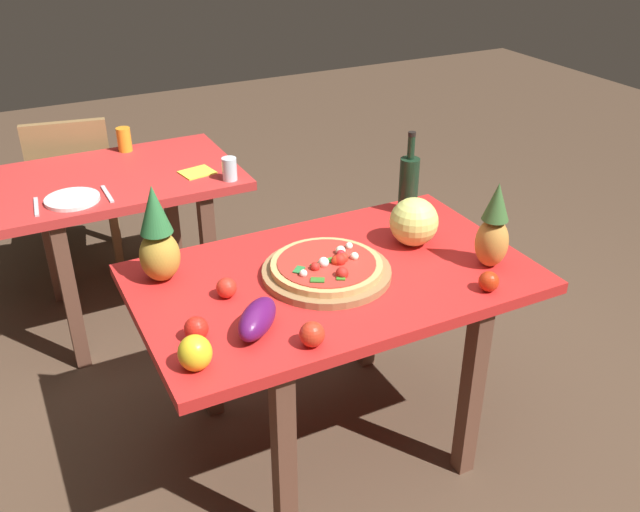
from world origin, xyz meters
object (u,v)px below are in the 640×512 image
Objects in this scene: display_table at (333,296)px; pineapple_left at (493,230)px; dining_chair at (75,184)px; tomato_beside_pepper at (196,329)px; fork_utensil at (36,207)px; dinner_plate at (72,199)px; pizza at (328,265)px; drinking_glass_water at (229,169)px; tomato_near_board at (312,334)px; wine_bottle at (409,183)px; napkin_folded at (197,172)px; bell_pepper at (195,353)px; tomato_by_bottle at (489,281)px; knife_utensil at (107,194)px; background_table at (119,198)px; pineapple_right at (158,239)px; melon at (414,222)px; pizza_board at (327,272)px; eggplant at (257,319)px; tomato_at_corner at (226,288)px; drinking_glass_juice at (124,139)px.

pineapple_left is at bearing -20.63° from display_table.
dining_chair is 11.96× the size of tomato_beside_pepper.
dinner_plate is at bearing 5.62° from fork_utensil.
pizza is 3.72× the size of drinking_glass_water.
tomato_near_board is 0.41× the size of fork_utensil.
wine_bottle is 1.11m from tomato_beside_pepper.
wine_bottle is at bearing -51.17° from napkin_folded.
wine_bottle reaches higher than bell_pepper.
display_table is 19.82× the size of tomato_by_bottle.
pineapple_left is at bearing 4.63° from bell_pepper.
display_table is 3.54× the size of pizza.
dining_chair is 1.96m from tomato_beside_pepper.
fork_utensil is (-0.82, 1.00, 0.09)m from display_table.
wine_bottle reaches higher than pineapple_left.
pineapple_left is (0.01, -0.49, 0.01)m from wine_bottle.
knife_utensil is at bearing -171.61° from napkin_folded.
wine_bottle reaches higher than fork_utensil.
napkin_folded reaches higher than background_table.
wine_bottle is at bearing 4.11° from pineapple_right.
tomato_beside_pepper is 0.93m from tomato_by_bottle.
dinner_plate is (-1.18, 1.19, -0.13)m from pineapple_left.
dining_chair is 1.99m from melon.
pineapple_left is (1.07, -1.97, 0.38)m from dining_chair.
pineapple_left reaches higher than napkin_folded.
display_table is at bearing 3.67° from pizza_board.
pizza is 1.86× the size of eggplant.
pineapple_right is 0.28m from tomato_at_corner.
wine_bottle reaches higher than tomato_by_bottle.
napkin_folded is (0.24, 1.03, -0.03)m from tomato_at_corner.
knife_utensil is at bearing -111.38° from drinking_glass_juice.
pineapple_left is at bearing -45.27° from dinner_plate.
dining_chair reaches higher than drinking_glass_juice.
eggplant is (-0.84, -0.49, -0.08)m from wine_bottle.
melon is at bearing 95.53° from tomato_by_bottle.
display_table is at bearing 53.48° from tomato_near_board.
tomato_beside_pepper reaches higher than dinner_plate.
knife_utensil is (0.03, 1.27, -0.04)m from bell_pepper.
napkin_folded is at bearing 128.83° from wine_bottle.
display_table is at bearing 159.37° from pineapple_left.
fork_utensil is at bearing 151.68° from wine_bottle.
dining_chair reaches higher than eggplant.
pizza is at bearing -49.08° from pizza_board.
drinking_glass_water is at bearing 91.49° from display_table.
dinner_plate is at bearing 108.11° from tomato_near_board.
tomato_beside_pepper is (-0.52, -0.15, 0.12)m from display_table.
bell_pepper reaches higher than eggplant.
tomato_near_board is (-0.63, -0.01, 0.00)m from tomato_by_bottle.
knife_utensil is at bearing 102.49° from dining_chair.
tomato_near_board is at bearing -179.13° from tomato_by_bottle.
wine_bottle is at bearing -22.70° from fork_utensil.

